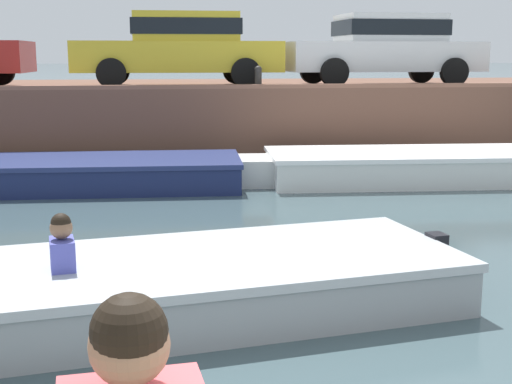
{
  "coord_description": "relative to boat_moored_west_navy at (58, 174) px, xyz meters",
  "views": [
    {
      "loc": [
        -1.46,
        -2.06,
        2.28
      ],
      "look_at": [
        -0.56,
        4.22,
        1.06
      ],
      "focal_mm": 50.0,
      "sensor_mm": 36.0,
      "label": 1
    }
  ],
  "objects": [
    {
      "name": "boat_moored_central_white",
      "position": [
        6.31,
        -0.18,
        0.02
      ],
      "size": [
        6.96,
        2.37,
        0.56
      ],
      "color": "white",
      "rests_on": "ground"
    },
    {
      "name": "far_wall_coping",
      "position": [
        3.14,
        1.67,
        1.41
      ],
      "size": [
        60.0,
        0.24,
        0.08
      ],
      "primitive_type": "cube",
      "color": "brown",
      "rests_on": "far_quay_wall"
    },
    {
      "name": "far_quay_wall",
      "position": [
        3.14,
        4.55,
        0.56
      ],
      "size": [
        60.0,
        6.0,
        1.63
      ],
      "primitive_type": "cube",
      "color": "brown",
      "rests_on": "ground"
    },
    {
      "name": "car_left_inner_yellow",
      "position": [
        2.29,
        3.06,
        2.22
      ],
      "size": [
        4.39,
        2.02,
        1.54
      ],
      "color": "yellow",
      "rests_on": "far_quay_wall"
    },
    {
      "name": "ground_plane",
      "position": [
        3.14,
        -4.47,
        -0.26
      ],
      "size": [
        400.0,
        400.0,
        0.0
      ],
      "primitive_type": "plane",
      "color": "#3D5156"
    },
    {
      "name": "motorboat_passing",
      "position": [
        1.42,
        -6.5,
        -0.01
      ],
      "size": [
        6.67,
        2.77,
        0.99
      ],
      "color": "#93999E",
      "rests_on": "ground"
    },
    {
      "name": "car_centre_white",
      "position": [
        6.82,
        3.06,
        2.22
      ],
      "size": [
        4.38,
        2.06,
        1.54
      ],
      "color": "white",
      "rests_on": "far_quay_wall"
    },
    {
      "name": "boat_moored_west_navy",
      "position": [
        0.0,
        0.0,
        0.0
      ],
      "size": [
        6.94,
        2.27,
        0.52
      ],
      "color": "navy",
      "rests_on": "ground"
    },
    {
      "name": "mooring_bollard_mid",
      "position": [
        3.79,
        1.8,
        1.61
      ],
      "size": [
        0.15,
        0.15,
        0.45
      ],
      "color": "#2D2B28",
      "rests_on": "far_quay_wall"
    }
  ]
}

